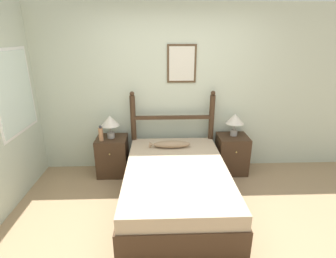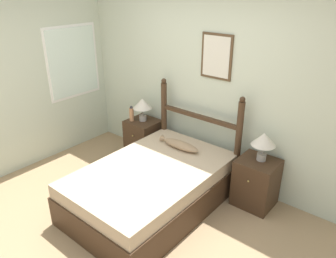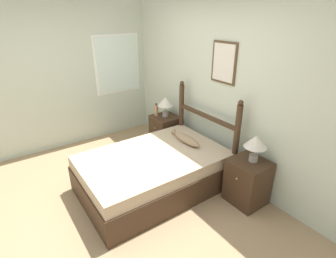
{
  "view_description": "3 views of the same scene",
  "coord_description": "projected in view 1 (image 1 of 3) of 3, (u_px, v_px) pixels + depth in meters",
  "views": [
    {
      "loc": [
        -0.23,
        -2.31,
        2.1
      ],
      "look_at": [
        -0.1,
        1.08,
        0.88
      ],
      "focal_mm": 28.0,
      "sensor_mm": 36.0,
      "label": 1
    },
    {
      "loc": [
        2.25,
        -1.82,
        2.56
      ],
      "look_at": [
        -0.09,
        1.01,
        0.88
      ],
      "focal_mm": 35.0,
      "sensor_mm": 36.0,
      "label": 2
    },
    {
      "loc": [
        2.66,
        -1.02,
        2.33
      ],
      "look_at": [
        -0.11,
        0.92,
        0.81
      ],
      "focal_mm": 28.0,
      "sensor_mm": 36.0,
      "label": 3
    }
  ],
  "objects": [
    {
      "name": "ground_plane",
      "position": [
        181.0,
        237.0,
        2.89
      ],
      "size": [
        16.0,
        16.0,
        0.0
      ],
      "primitive_type": "plane",
      "color": "#9E7F5B"
    },
    {
      "name": "wall_back",
      "position": [
        173.0,
        91.0,
        4.09
      ],
      "size": [
        6.4,
        0.08,
        2.55
      ],
      "color": "beige",
      "rests_on": "ground_plane"
    },
    {
      "name": "bed",
      "position": [
        176.0,
        186.0,
        3.37
      ],
      "size": [
        1.3,
        1.99,
        0.54
      ],
      "color": "#3D2819",
      "rests_on": "ground_plane"
    },
    {
      "name": "headboard",
      "position": [
        172.0,
        130.0,
        4.12
      ],
      "size": [
        1.3,
        0.08,
        1.31
      ],
      "color": "#3D2819",
      "rests_on": "ground_plane"
    },
    {
      "name": "nightstand_left",
      "position": [
        113.0,
        156.0,
        4.12
      ],
      "size": [
        0.46,
        0.45,
        0.61
      ],
      "color": "#3D2819",
      "rests_on": "ground_plane"
    },
    {
      "name": "nightstand_right",
      "position": [
        232.0,
        154.0,
        4.19
      ],
      "size": [
        0.46,
        0.45,
        0.61
      ],
      "color": "#3D2819",
      "rests_on": "ground_plane"
    },
    {
      "name": "table_lamp_left",
      "position": [
        110.0,
        122.0,
        3.94
      ],
      "size": [
        0.28,
        0.28,
        0.35
      ],
      "color": "gray",
      "rests_on": "nightstand_left"
    },
    {
      "name": "table_lamp_right",
      "position": [
        235.0,
        120.0,
        4.03
      ],
      "size": [
        0.28,
        0.28,
        0.35
      ],
      "color": "gray",
      "rests_on": "nightstand_right"
    },
    {
      "name": "bottle",
      "position": [
        101.0,
        134.0,
        3.88
      ],
      "size": [
        0.07,
        0.07,
        0.24
      ],
      "color": "tan",
      "rests_on": "nightstand_left"
    },
    {
      "name": "fish_pillow",
      "position": [
        171.0,
        144.0,
        3.83
      ],
      "size": [
        0.6,
        0.16,
        0.1
      ],
      "color": "#997A5B",
      "rests_on": "bed"
    }
  ]
}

